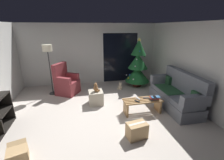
{
  "coord_description": "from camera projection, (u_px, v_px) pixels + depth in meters",
  "views": [
    {
      "loc": [
        -0.51,
        -3.54,
        2.35
      ],
      "look_at": [
        0.4,
        0.7,
        0.85
      ],
      "focal_mm": 24.71,
      "sensor_mm": 36.0,
      "label": 1
    }
  ],
  "objects": [
    {
      "name": "teddy_bear_chestnut",
      "position": [
        96.0,
        88.0,
        4.8
      ],
      "size": [
        0.22,
        0.21,
        0.29
      ],
      "color": "brown",
      "rests_on": "ottoman"
    },
    {
      "name": "armchair",
      "position": [
        66.0,
        83.0,
        5.62
      ],
      "size": [
        0.94,
        0.93,
        1.13
      ],
      "color": "maroon",
      "rests_on": "ground"
    },
    {
      "name": "wall_back",
      "position": [
        91.0,
        54.0,
        6.55
      ],
      "size": [
        5.72,
        0.12,
        2.5
      ],
      "primitive_type": "cube",
      "color": "silver",
      "rests_on": "ground"
    },
    {
      "name": "cell_phone",
      "position": [
        155.0,
        97.0,
        4.28
      ],
      "size": [
        0.09,
        0.15,
        0.01
      ],
      "primitive_type": "cube",
      "rotation": [
        0.0,
        0.0,
        -0.16
      ],
      "color": "black",
      "rests_on": "book_stack"
    },
    {
      "name": "floor_lamp",
      "position": [
        48.0,
        53.0,
        5.24
      ],
      "size": [
        0.32,
        0.32,
        1.78
      ],
      "color": "#2D2D30",
      "rests_on": "ground"
    },
    {
      "name": "couch",
      "position": [
        176.0,
        94.0,
        4.7
      ],
      "size": [
        0.83,
        1.96,
        1.08
      ],
      "color": "slate",
      "rests_on": "ground"
    },
    {
      "name": "cardboard_box_taped_mid_floor",
      "position": [
        137.0,
        130.0,
        3.41
      ],
      "size": [
        0.48,
        0.35,
        0.36
      ],
      "color": "tan",
      "rests_on": "ground"
    },
    {
      "name": "book_stack",
      "position": [
        155.0,
        98.0,
        4.32
      ],
      "size": [
        0.28,
        0.23,
        0.1
      ],
      "color": "#4C4C51",
      "rests_on": "coffee_table"
    },
    {
      "name": "teddy_bear_cream_by_tree",
      "position": [
        120.0,
        86.0,
        6.1
      ],
      "size": [
        0.21,
        0.21,
        0.29
      ],
      "color": "beige",
      "rests_on": "ground"
    },
    {
      "name": "wall_right",
      "position": [
        203.0,
        68.0,
        4.3
      ],
      "size": [
        0.12,
        6.0,
        2.5
      ],
      "primitive_type": "cube",
      "color": "silver",
      "rests_on": "ground"
    },
    {
      "name": "remote_graphite",
      "position": [
        146.0,
        98.0,
        4.41
      ],
      "size": [
        0.16,
        0.07,
        0.02
      ],
      "primitive_type": "cube",
      "rotation": [
        0.0,
        0.0,
        4.51
      ],
      "color": "#333338",
      "rests_on": "coffee_table"
    },
    {
      "name": "remote_black",
      "position": [
        137.0,
        101.0,
        4.21
      ],
      "size": [
        0.13,
        0.15,
        0.02
      ],
      "primitive_type": "cube",
      "rotation": [
        0.0,
        0.0,
        0.61
      ],
      "color": "black",
      "rests_on": "coffee_table"
    },
    {
      "name": "cardboard_box_open_near_shelf",
      "position": [
        18.0,
        155.0,
        2.81
      ],
      "size": [
        0.43,
        0.51,
        0.31
      ],
      "color": "tan",
      "rests_on": "ground"
    },
    {
      "name": "christmas_tree",
      "position": [
        138.0,
        65.0,
        6.21
      ],
      "size": [
        0.99,
        0.99,
        1.97
      ],
      "color": "#4C1E19",
      "rests_on": "ground"
    },
    {
      "name": "coffee_table",
      "position": [
        142.0,
        104.0,
        4.38
      ],
      "size": [
        1.1,
        0.4,
        0.41
      ],
      "color": "#9E7547",
      "rests_on": "ground"
    },
    {
      "name": "ground_plane",
      "position": [
        103.0,
        119.0,
        4.14
      ],
      "size": [
        7.0,
        7.0,
        0.0
      ],
      "primitive_type": "plane",
      "color": "#BCB2A8"
    },
    {
      "name": "patio_door_glass",
      "position": [
        120.0,
        58.0,
        6.79
      ],
      "size": [
        1.5,
        0.02,
        2.1
      ],
      "primitive_type": "cube",
      "color": "black",
      "rests_on": "ground"
    },
    {
      "name": "ottoman",
      "position": [
        96.0,
        98.0,
        4.91
      ],
      "size": [
        0.44,
        0.44,
        0.43
      ],
      "primitive_type": "cube",
      "color": "#B2A893",
      "rests_on": "ground"
    },
    {
      "name": "patio_door_frame",
      "position": [
        120.0,
        57.0,
        6.79
      ],
      "size": [
        1.6,
        0.02,
        2.2
      ],
      "primitive_type": "cube",
      "color": "silver",
      "rests_on": "ground"
    },
    {
      "name": "remote_silver",
      "position": [
        138.0,
        99.0,
        4.37
      ],
      "size": [
        0.09,
        0.16,
        0.02
      ],
      "primitive_type": "cube",
      "rotation": [
        0.0,
        0.0,
        3.44
      ],
      "color": "#ADADB2",
      "rests_on": "coffee_table"
    }
  ]
}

